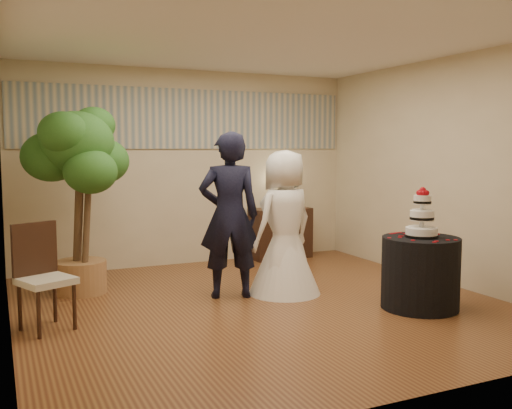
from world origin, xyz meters
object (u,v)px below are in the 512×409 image
cake_table (420,273)px  ficus_tree (78,198)px  side_chair (46,278)px  wedding_cake (422,212)px  console (280,233)px  bride (285,222)px  groom (229,215)px  table_lamp (281,189)px

cake_table → ficus_tree: size_ratio=0.36×
cake_table → side_chair: size_ratio=0.81×
wedding_cake → console: 3.14m
bride → cake_table: size_ratio=2.07×
wedding_cake → console: bearing=91.5°
groom → ficus_tree: 1.76m
groom → cake_table: size_ratio=2.32×
cake_table → side_chair: side_chair is taller
groom → bride: 0.66m
wedding_cake → side_chair: (-3.64, 0.87, -0.52)m
console → groom: bearing=-133.0°
cake_table → ficus_tree: (-3.17, 2.15, 0.73)m
ficus_tree → table_lamp: bearing=16.8°
cake_table → wedding_cake: bearing=0.0°
console → side_chair: bearing=-150.2°
table_lamp → cake_table: bearing=-88.5°
groom → bride: groom is taller
ficus_tree → side_chair: ficus_tree is taller
groom → console: size_ratio=2.02×
table_lamp → side_chair: (-3.56, -2.21, -0.56)m
groom → side_chair: bearing=26.9°
console → table_lamp: bearing=0.0°
bride → ficus_tree: 2.39m
console → ficus_tree: bearing=-165.3°
console → wedding_cake: bearing=-90.6°
cake_table → table_lamp: size_ratio=1.39×
wedding_cake → ficus_tree: ficus_tree is taller
groom → ficus_tree: bearing=-14.7°
wedding_cake → table_lamp: size_ratio=0.91×
bride → table_lamp: (0.93, 1.93, 0.23)m
console → table_lamp: (0.00, 0.00, 0.67)m
groom → table_lamp: bearing=-115.4°
bride → wedding_cake: size_ratio=3.16×
table_lamp → ficus_tree: (-3.09, -0.93, 0.05)m
groom → cake_table: groom is taller
bride → wedding_cake: 1.54m
groom → console: groom is taller
cake_table → side_chair: 3.74m
wedding_cake → console: (-0.08, 3.08, -0.64)m
bride → table_lamp: size_ratio=2.87×
ficus_tree → side_chair: 1.50m
bride → console: size_ratio=1.80×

